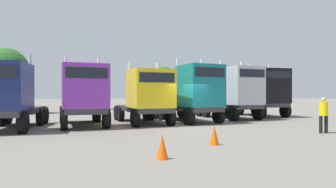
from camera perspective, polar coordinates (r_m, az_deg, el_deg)
name	(u,v)px	position (r m, az deg, el deg)	size (l,w,h in m)	color
ground	(189,127)	(16.99, 4.18, -6.45)	(200.00, 200.00, 0.00)	slate
semi_truck_navy	(6,96)	(16.90, -29.37, -0.28)	(4.16, 6.56, 4.06)	#333338
semi_truck_purple	(84,95)	(17.29, -16.34, -0.12)	(3.33, 6.46, 4.13)	#333338
semi_truck_yellow	(147,96)	(18.08, -4.18, -0.42)	(3.27, 6.47, 3.97)	#333338
semi_truck_teal	(195,93)	(19.25, 5.30, 0.12)	(2.96, 6.56, 4.36)	#333338
semi_truck_silver	(236,93)	(22.17, 13.41, 0.28)	(3.15, 6.34, 4.48)	#333338
semi_truck_black	(265,92)	(25.27, 18.73, 0.38)	(3.90, 6.27, 4.52)	#333338
visitor_in_hivis	(323,112)	(15.97, 28.42, -3.20)	(0.52, 0.52, 1.76)	black
traffic_cone_near	(162,147)	(8.58, -1.15, -10.46)	(0.36, 0.36, 0.72)	#F2590C
traffic_cone_far	(214,135)	(11.06, 9.15, -8.02)	(0.36, 0.36, 0.74)	#F2590C
oak_far_left	(5,71)	(31.68, -29.50, 4.07)	(4.32, 4.32, 6.32)	#4C3823
oak_far_centre	(95,77)	(36.75, -14.31, 3.26)	(2.99, 2.99, 5.51)	#4C3823
oak_far_right	(163,81)	(36.89, -0.98, 2.66)	(3.67, 3.67, 5.45)	#4C3823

